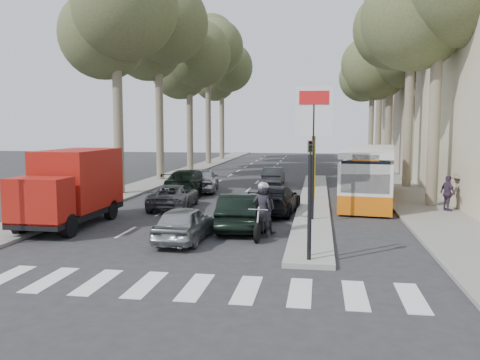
% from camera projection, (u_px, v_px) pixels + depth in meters
% --- Properties ---
extents(ground, '(120.00, 120.00, 0.00)m').
position_uv_depth(ground, '(210.00, 248.00, 16.67)').
color(ground, '#28282B').
rests_on(ground, ground).
extents(sidewalk_right, '(3.20, 70.00, 0.12)m').
position_uv_depth(sidewalk_right, '(385.00, 177.00, 39.90)').
color(sidewalk_right, gray).
rests_on(sidewalk_right, ground).
extents(median_left, '(2.40, 64.00, 0.12)m').
position_uv_depth(median_left, '(189.00, 170.00, 45.40)').
color(median_left, gray).
rests_on(median_left, ground).
extents(traffic_island, '(1.50, 26.00, 0.16)m').
position_uv_depth(traffic_island, '(314.00, 200.00, 26.97)').
color(traffic_island, gray).
rests_on(traffic_island, ground).
extents(building_far, '(11.00, 20.00, 16.00)m').
position_uv_depth(building_far, '(452.00, 83.00, 46.84)').
color(building_far, '#B7A88E').
rests_on(building_far, ground).
extents(billboard, '(1.50, 12.10, 5.60)m').
position_uv_depth(billboard, '(314.00, 133.00, 20.69)').
color(billboard, yellow).
rests_on(billboard, ground).
extents(traffic_light_island, '(0.16, 0.41, 3.60)m').
position_uv_depth(traffic_light_island, '(310.00, 180.00, 14.43)').
color(traffic_light_island, black).
rests_on(traffic_light_island, ground).
extents(tree_l_a, '(7.40, 7.20, 14.10)m').
position_uv_depth(tree_l_a, '(118.00, 13.00, 28.69)').
color(tree_l_a, '#6B604C').
rests_on(tree_l_a, ground).
extents(tree_l_b, '(7.40, 7.20, 14.88)m').
position_uv_depth(tree_l_b, '(160.00, 27.00, 36.49)').
color(tree_l_b, '#6B604C').
rests_on(tree_l_b, ground).
extents(tree_l_c, '(7.40, 7.20, 13.71)m').
position_uv_depth(tree_l_c, '(191.00, 57.00, 44.43)').
color(tree_l_c, '#6B604C').
rests_on(tree_l_c, ground).
extents(tree_l_d, '(7.40, 7.20, 15.66)m').
position_uv_depth(tree_l_d, '(209.00, 50.00, 52.12)').
color(tree_l_d, '#6B604C').
rests_on(tree_l_d, ground).
extents(tree_l_e, '(7.40, 7.20, 14.49)m').
position_uv_depth(tree_l_e, '(223.00, 69.00, 60.10)').
color(tree_l_e, '#6B604C').
rests_on(tree_l_e, ground).
extents(tree_r_b, '(7.40, 7.20, 15.27)m').
position_uv_depth(tree_r_b, '(414.00, 8.00, 31.83)').
color(tree_r_b, '#6B604C').
rests_on(tree_r_b, ground).
extents(tree_r_c, '(7.40, 7.20, 13.32)m').
position_uv_depth(tree_r_c, '(392.00, 54.00, 39.91)').
color(tree_r_c, '#6B604C').
rests_on(tree_r_c, ground).
extents(tree_r_d, '(7.40, 7.20, 14.88)m').
position_uv_depth(tree_r_d, '(382.00, 51.00, 47.60)').
color(tree_r_d, '#6B604C').
rests_on(tree_r_d, ground).
extents(tree_r_e, '(7.40, 7.20, 14.10)m').
position_uv_depth(tree_r_e, '(374.00, 68.00, 55.52)').
color(tree_r_e, '#6B604C').
rests_on(tree_r_e, ground).
extents(silver_hatchback, '(1.61, 3.74, 1.26)m').
position_uv_depth(silver_hatchback, '(185.00, 223.00, 17.66)').
color(silver_hatchback, '#A0A4A8').
rests_on(silver_hatchback, ground).
extents(dark_hatchback, '(1.77, 4.35, 1.40)m').
position_uv_depth(dark_hatchback, '(240.00, 211.00, 19.74)').
color(dark_hatchback, black).
rests_on(dark_hatchback, ground).
extents(queue_car_a, '(2.28, 4.38, 1.18)m').
position_uv_depth(queue_car_a, '(174.00, 196.00, 24.78)').
color(queue_car_a, '#4D4F55').
rests_on(queue_car_a, ground).
extents(queue_car_b, '(2.27, 4.68, 1.31)m').
position_uv_depth(queue_car_b, '(276.00, 200.00, 23.24)').
color(queue_car_b, black).
rests_on(queue_car_b, ground).
extents(queue_car_c, '(2.30, 4.52, 1.47)m').
position_uv_depth(queue_car_c, '(203.00, 180.00, 30.96)').
color(queue_car_c, '#9B9DA2').
rests_on(queue_car_c, ground).
extents(queue_car_d, '(1.33, 3.70, 1.21)m').
position_uv_depth(queue_car_d, '(274.00, 176.00, 34.88)').
color(queue_car_d, '#43474A').
rests_on(queue_car_d, ground).
extents(queue_car_e, '(2.21, 5.21, 1.50)m').
position_uv_depth(queue_car_e, '(190.00, 182.00, 29.71)').
color(queue_car_e, black).
rests_on(queue_car_e, ground).
extents(red_truck, '(2.24, 5.73, 3.04)m').
position_uv_depth(red_truck, '(72.00, 186.00, 20.35)').
color(red_truck, black).
rests_on(red_truck, ground).
extents(city_bus, '(3.79, 11.09, 2.87)m').
position_uv_depth(city_bus, '(370.00, 173.00, 27.17)').
color(city_bus, '#DA620C').
rests_on(city_bus, ground).
extents(motorcycle, '(0.90, 2.38, 2.02)m').
position_uv_depth(motorcycle, '(263.00, 211.00, 18.43)').
color(motorcycle, black).
rests_on(motorcycle, ground).
extents(pedestrian_near, '(0.82, 1.07, 1.65)m').
position_uv_depth(pedestrian_near, '(448.00, 193.00, 23.27)').
color(pedestrian_near, '#45334D').
rests_on(pedestrian_near, sidewalk_right).
extents(pedestrian_far, '(1.13, 1.07, 1.67)m').
position_uv_depth(pedestrian_far, '(458.00, 191.00, 23.94)').
color(pedestrian_far, '#6F5F53').
rests_on(pedestrian_far, sidewalk_right).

